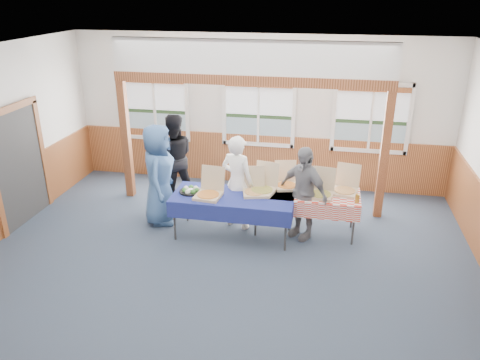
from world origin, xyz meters
name	(u,v)px	position (x,y,z in m)	size (l,w,h in m)	color
floor	(223,267)	(0.00, 0.00, 0.00)	(8.00, 8.00, 0.00)	#2A3445
ceiling	(219,58)	(0.00, 0.00, 3.20)	(8.00, 8.00, 0.00)	white
wall_back	(259,112)	(0.00, 3.50, 1.60)	(8.00, 8.00, 0.00)	silver
wall_front	(115,339)	(0.00, -3.50, 1.60)	(8.00, 8.00, 0.00)	silver
wainscot_back	(258,159)	(0.00, 3.48, 0.55)	(7.98, 0.05, 1.10)	brown
cased_opening	(19,167)	(-3.96, 0.90, 1.05)	(0.06, 1.30, 2.10)	#2D2D2D
window_left	(155,104)	(-2.30, 3.46, 1.68)	(1.56, 0.10, 1.46)	white
window_mid	(259,109)	(0.00, 3.46, 1.68)	(1.56, 0.10, 1.46)	white
window_right	(372,114)	(2.30, 3.46, 1.68)	(1.56, 0.10, 1.46)	white
post_left	(126,140)	(-2.50, 2.30, 1.20)	(0.15, 0.15, 2.40)	#552A12
post_right	(384,156)	(2.50, 2.30, 1.20)	(0.15, 0.15, 2.40)	#552A12
cross_beam	(249,80)	(0.00, 2.30, 2.49)	(5.15, 0.18, 0.18)	#552A12
table_left	(233,198)	(-0.05, 1.04, 0.71)	(2.11, 0.98, 0.76)	#2D2D2D
table_right	(306,196)	(1.17, 1.40, 0.70)	(1.98, 1.29, 0.76)	#2D2D2D
pizza_box_a	(209,193)	(-0.44, 0.93, 0.83)	(0.47, 0.55, 0.46)	tan
pizza_box_b	(254,190)	(0.29, 1.20, 0.82)	(0.48, 0.55, 0.42)	tan
pizza_box_c	(263,188)	(0.43, 1.31, 0.83)	(0.52, 0.60, 0.46)	tan
pizza_box_d	(287,183)	(0.81, 1.59, 0.82)	(0.48, 0.54, 0.42)	tan
pizza_box_e	(321,192)	(1.42, 1.33, 0.82)	(0.46, 0.54, 0.44)	tan
pizza_box_f	(345,189)	(1.83, 1.55, 0.82)	(0.50, 0.57, 0.45)	tan
veggie_tray	(191,191)	(-0.80, 1.04, 0.79)	(0.39, 0.39, 0.09)	black
drink_glass	(357,199)	(2.02, 1.15, 0.83)	(0.07, 0.07, 0.15)	#956318
woman_white	(237,182)	(-0.04, 1.39, 0.86)	(0.63, 0.41, 1.72)	white
woman_black	(173,158)	(-1.53, 2.32, 0.89)	(0.86, 0.67, 1.78)	black
man_blue	(159,175)	(-1.46, 1.30, 0.93)	(0.91, 0.59, 1.86)	#395C8E
person_grey	(303,193)	(1.12, 1.24, 0.82)	(0.96, 0.40, 1.64)	slate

